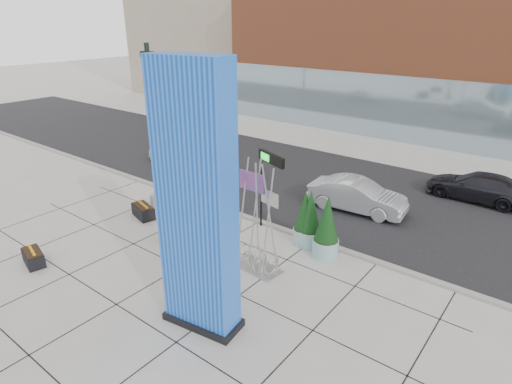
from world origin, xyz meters
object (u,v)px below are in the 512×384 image
Objects in this scene: car_silver_mid at (357,196)px; overhead_street_sign at (273,163)px; concrete_bollard at (154,201)px; public_art_sculpture at (257,242)px; car_white_west at (176,155)px; blue_pylon at (197,210)px; lamp_post at (158,168)px.

overhead_street_sign is at bearing 148.02° from car_silver_mid.
concrete_bollard is 0.16× the size of car_silver_mid.
car_white_west is at bearing 156.96° from public_art_sculpture.
blue_pylon is 11.39m from car_silver_mid.
car_silver_mid is (5.21, 8.12, -2.58)m from lamp_post.
overhead_street_sign reaches higher than concrete_bollard.
car_silver_mid reaches higher than concrete_bollard.
overhead_street_sign is at bearing 16.46° from concrete_bollard.
public_art_sculpture is at bearing 169.40° from car_silver_mid.
car_white_west is at bearing 87.73° from car_silver_mid.
lamp_post reaches higher than car_silver_mid.
lamp_post is (-5.12, 2.81, -0.62)m from blue_pylon.
lamp_post is 2.20× the size of overhead_street_sign.
blue_pylon is 1.86× the size of public_art_sculpture.
concrete_bollard is at bearing 121.02° from car_silver_mid.
blue_pylon reaches higher than overhead_street_sign.
lamp_post is at bearing -108.62° from overhead_street_sign.
car_silver_mid is at bearing 36.54° from concrete_bollard.
blue_pylon is 5.87m from lamp_post.
car_white_west is (-11.90, 6.63, -0.51)m from public_art_sculpture.
blue_pylon is 10.55× the size of concrete_bollard.
overhead_street_sign reaches higher than car_white_west.
lamp_post is 4.89m from overhead_street_sign.
car_white_west is at bearing 132.50° from blue_pylon.
public_art_sculpture is (4.55, 0.77, -2.21)m from lamp_post.
car_silver_mid is (0.09, 10.93, -3.20)m from blue_pylon.
public_art_sculpture is at bearing 90.76° from blue_pylon.
car_white_west is (-7.34, 7.41, -2.71)m from lamp_post.
lamp_post is 9.98m from car_silver_mid.
overhead_street_sign is (3.06, 3.81, -0.16)m from lamp_post.
public_art_sculpture is at bearing -9.21° from concrete_bollard.
public_art_sculpture is at bearing -43.65° from overhead_street_sign.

